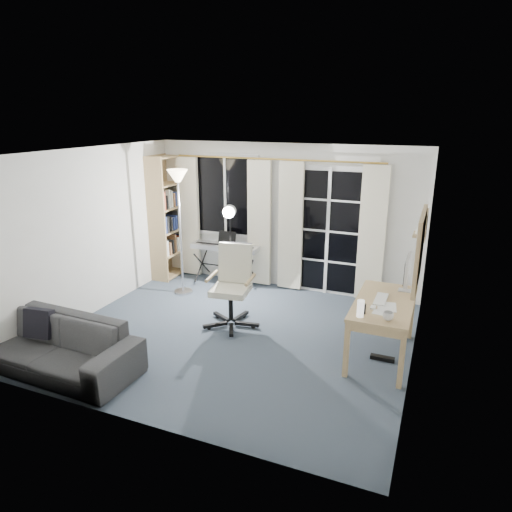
% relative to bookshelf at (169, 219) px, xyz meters
% --- Properties ---
extents(floor, '(4.50, 4.00, 0.02)m').
position_rel_bookshelf_xyz_m(floor, '(2.13, -1.83, -1.04)').
color(floor, '#3C4958').
rests_on(floor, ground).
extents(window, '(1.20, 0.08, 1.40)m').
position_rel_bookshelf_xyz_m(window, '(1.08, 0.14, 0.47)').
color(window, white).
rests_on(window, floor).
extents(french_door, '(1.32, 0.09, 2.11)m').
position_rel_bookshelf_xyz_m(french_door, '(2.88, 0.14, -0.00)').
color(french_door, white).
rests_on(french_door, floor).
extents(curtains, '(3.60, 0.07, 2.13)m').
position_rel_bookshelf_xyz_m(curtains, '(1.99, 0.05, 0.07)').
color(curtains, gold).
rests_on(curtains, floor).
extents(bookshelf, '(0.36, 1.01, 2.17)m').
position_rel_bookshelf_xyz_m(bookshelf, '(0.00, 0.00, 0.00)').
color(bookshelf, '#A17D55').
rests_on(bookshelf, floor).
extents(torchiere_lamp, '(0.38, 0.38, 2.02)m').
position_rel_bookshelf_xyz_m(torchiere_lamp, '(0.70, -0.77, 0.60)').
color(torchiere_lamp, '#B2B2B7').
rests_on(torchiere_lamp, floor).
extents(keyboard_piano, '(1.19, 0.60, 0.86)m').
position_rel_bookshelf_xyz_m(keyboard_piano, '(1.18, -0.13, -0.38)').
color(keyboard_piano, black).
rests_on(keyboard_piano, floor).
extents(studio_light, '(0.32, 0.33, 1.52)m').
position_rel_bookshelf_xyz_m(studio_light, '(1.47, -0.54, 0.19)').
color(studio_light, black).
rests_on(studio_light, floor).
extents(office_chair, '(0.77, 0.78, 1.13)m').
position_rel_bookshelf_xyz_m(office_chair, '(1.95, -1.46, -0.36)').
color(office_chair, black).
rests_on(office_chair, floor).
extents(desk, '(0.67, 1.34, 0.71)m').
position_rel_bookshelf_xyz_m(desk, '(4.01, -1.64, -0.40)').
color(desk, '#A08652').
rests_on(desk, floor).
extents(monitor, '(0.17, 0.51, 0.45)m').
position_rel_bookshelf_xyz_m(monitor, '(4.20, -1.19, -0.05)').
color(monitor, silver).
rests_on(monitor, desk).
extents(desk_clutter, '(0.42, 0.81, 0.90)m').
position_rel_bookshelf_xyz_m(desk_clutter, '(3.95, -1.86, -0.47)').
color(desk_clutter, white).
rests_on(desk_clutter, desk).
extents(mug, '(0.12, 0.09, 0.12)m').
position_rel_bookshelf_xyz_m(mug, '(4.11, -2.14, -0.26)').
color(mug, silver).
rests_on(mug, desk).
extents(wall_mirror, '(0.04, 0.94, 0.74)m').
position_rel_bookshelf_xyz_m(wall_mirror, '(4.35, -2.18, 0.52)').
color(wall_mirror, '#A17D55').
rests_on(wall_mirror, floor).
extents(framed_print, '(0.03, 0.42, 0.32)m').
position_rel_bookshelf_xyz_m(framed_print, '(4.36, -1.28, 0.57)').
color(framed_print, '#A17D55').
rests_on(framed_print, floor).
extents(wall_shelf, '(0.16, 0.30, 0.18)m').
position_rel_bookshelf_xyz_m(wall_shelf, '(4.29, -0.78, 0.38)').
color(wall_shelf, '#A17D55').
rests_on(wall_shelf, floor).
extents(sofa, '(2.07, 0.66, 0.80)m').
position_rel_bookshelf_xyz_m(sofa, '(0.55, -3.38, -0.63)').
color(sofa, '#28282A').
rests_on(sofa, floor).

